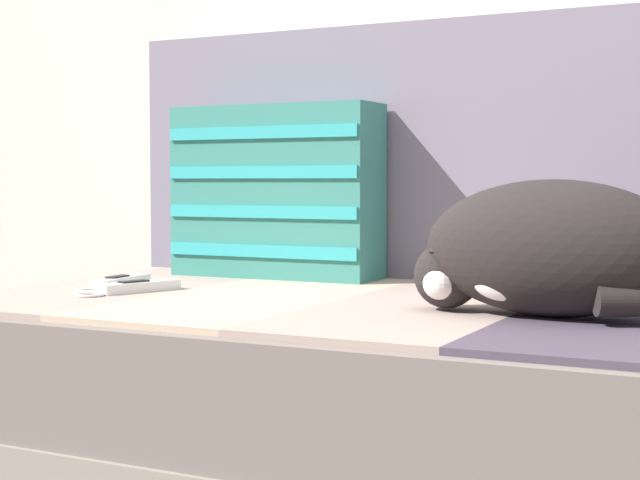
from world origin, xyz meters
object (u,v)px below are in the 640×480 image
(couch, at_px, (529,425))
(throw_pillow_striped, at_px, (276,192))
(game_remote_near, at_px, (119,282))
(game_remote_far, at_px, (136,287))
(sleeping_cat, at_px, (544,252))

(couch, bearing_deg, throw_pillow_striped, 157.78)
(game_remote_near, height_order, game_remote_far, same)
(throw_pillow_striped, xyz_separation_m, game_remote_near, (-0.17, -0.30, -0.17))
(game_remote_near, bearing_deg, throw_pillow_striped, 60.86)
(game_remote_near, distance_m, game_remote_far, 0.10)
(throw_pillow_striped, height_order, game_remote_far, throw_pillow_striped)
(sleeping_cat, bearing_deg, game_remote_near, 177.05)
(couch, xyz_separation_m, throw_pillow_striped, (-0.59, 0.24, 0.36))
(couch, bearing_deg, game_remote_near, -175.63)
(couch, relative_size, sleeping_cat, 4.40)
(couch, xyz_separation_m, game_remote_near, (-0.76, -0.06, 0.20))
(couch, relative_size, game_remote_near, 9.77)
(couch, height_order, sleeping_cat, sleeping_cat)
(couch, height_order, game_remote_far, game_remote_far)
(couch, relative_size, throw_pillow_striped, 4.53)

